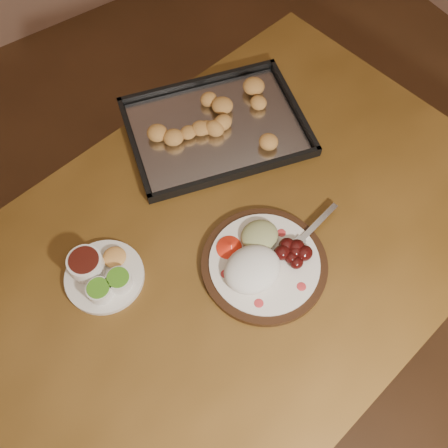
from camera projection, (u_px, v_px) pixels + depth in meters
ground at (233, 374)px, 1.75m from camera, size 4.00×4.00×0.00m
dining_table at (212, 276)px, 1.23m from camera, size 1.63×1.14×0.75m
dinner_plate at (262, 262)px, 1.11m from camera, size 0.37×0.29×0.07m
condiment_saucer at (101, 274)px, 1.10m from camera, size 0.18×0.18×0.06m
baking_tray at (216, 126)px, 1.31m from camera, size 0.52×0.44×0.05m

